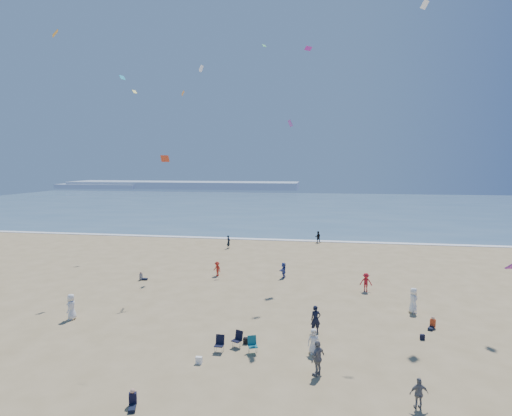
# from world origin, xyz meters

# --- Properties ---
(ocean) EXTENTS (220.00, 100.00, 0.06)m
(ocean) POSITION_xyz_m (0.00, 95.00, 0.03)
(ocean) COLOR #476B84
(ocean) RESTS_ON ground
(surf_line) EXTENTS (220.00, 1.20, 0.08)m
(surf_line) POSITION_xyz_m (0.00, 45.00, 0.04)
(surf_line) COLOR white
(surf_line) RESTS_ON ground
(headland_far) EXTENTS (110.00, 20.00, 3.20)m
(headland_far) POSITION_xyz_m (-60.00, 170.00, 1.60)
(headland_far) COLOR #7A8EA8
(headland_far) RESTS_ON ground
(headland_near) EXTENTS (40.00, 14.00, 2.00)m
(headland_near) POSITION_xyz_m (-100.00, 165.00, 1.00)
(headland_near) COLOR #7A8EA8
(headland_near) RESTS_ON ground
(standing_flyers) EXTENTS (25.33, 46.69, 1.91)m
(standing_flyers) POSITION_xyz_m (3.41, 16.11, 0.84)
(standing_flyers) COLOR black
(standing_flyers) RESTS_ON ground
(seated_group) EXTENTS (25.71, 30.89, 0.84)m
(seated_group) POSITION_xyz_m (1.66, 6.59, 0.42)
(seated_group) COLOR white
(seated_group) RESTS_ON ground
(chair_cluster) EXTENTS (2.70, 1.51, 1.00)m
(chair_cluster) POSITION_xyz_m (0.61, 9.17, 0.50)
(chair_cluster) COLOR black
(chair_cluster) RESTS_ON ground
(white_tote) EXTENTS (0.35, 0.20, 0.40)m
(white_tote) POSITION_xyz_m (-1.14, 7.35, 0.20)
(white_tote) COLOR white
(white_tote) RESTS_ON ground
(black_backpack) EXTENTS (0.30, 0.22, 0.38)m
(black_backpack) POSITION_xyz_m (0.98, 10.24, 0.19)
(black_backpack) COLOR black
(black_backpack) RESTS_ON ground
(navy_bag) EXTENTS (0.28, 0.18, 0.34)m
(navy_bag) POSITION_xyz_m (12.02, 12.64, 0.17)
(navy_bag) COLOR black
(navy_bag) RESTS_ON ground
(kites_aloft) EXTENTS (40.87, 40.43, 27.55)m
(kites_aloft) POSITION_xyz_m (9.07, 12.87, 14.87)
(kites_aloft) COLOR green
(kites_aloft) RESTS_ON ground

